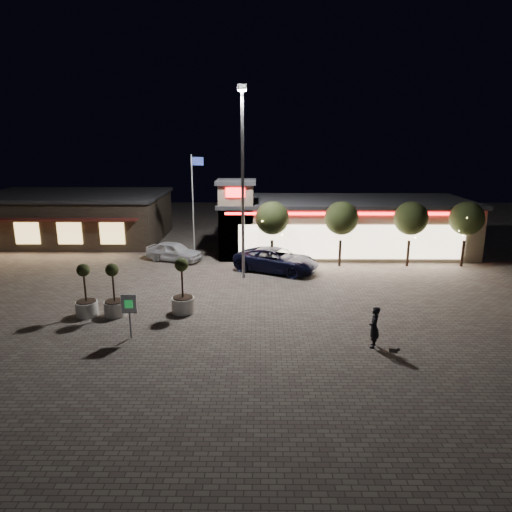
{
  "coord_description": "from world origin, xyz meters",
  "views": [
    {
      "loc": [
        3.12,
        -21.53,
        9.21
      ],
      "look_at": [
        2.87,
        6.0,
        2.04
      ],
      "focal_mm": 32.0,
      "sensor_mm": 36.0,
      "label": 1
    }
  ],
  "objects_px": {
    "pedestrian": "(374,327)",
    "planter_mid": "(114,300)",
    "white_sedan": "(174,251)",
    "planter_left": "(86,300)",
    "valet_sign": "(129,308)",
    "pickup_truck": "(276,260)"
  },
  "relations": [
    {
      "from": "planter_left",
      "to": "planter_mid",
      "type": "height_order",
      "value": "planter_mid"
    },
    {
      "from": "planter_mid",
      "to": "white_sedan",
      "type": "bearing_deg",
      "value": 84.37
    },
    {
      "from": "pickup_truck",
      "to": "planter_left",
      "type": "xyz_separation_m",
      "value": [
        -10.36,
        -8.41,
        0.06
      ]
    },
    {
      "from": "white_sedan",
      "to": "valet_sign",
      "type": "relative_size",
      "value": 2.02
    },
    {
      "from": "pickup_truck",
      "to": "pedestrian",
      "type": "xyz_separation_m",
      "value": [
        3.99,
        -12.06,
        0.13
      ]
    },
    {
      "from": "planter_left",
      "to": "white_sedan",
      "type": "bearing_deg",
      "value": 76.88
    },
    {
      "from": "pedestrian",
      "to": "white_sedan",
      "type": "bearing_deg",
      "value": -122.94
    },
    {
      "from": "planter_mid",
      "to": "valet_sign",
      "type": "relative_size",
      "value": 1.33
    },
    {
      "from": "pedestrian",
      "to": "planter_left",
      "type": "height_order",
      "value": "planter_left"
    },
    {
      "from": "pedestrian",
      "to": "planter_left",
      "type": "relative_size",
      "value": 0.67
    },
    {
      "from": "planter_left",
      "to": "valet_sign",
      "type": "relative_size",
      "value": 1.32
    },
    {
      "from": "pedestrian",
      "to": "valet_sign",
      "type": "xyz_separation_m",
      "value": [
        -11.25,
        0.89,
        0.55
      ]
    },
    {
      "from": "pedestrian",
      "to": "planter_mid",
      "type": "distance_m",
      "value": 13.36
    },
    {
      "from": "white_sedan",
      "to": "valet_sign",
      "type": "height_order",
      "value": "valet_sign"
    },
    {
      "from": "pickup_truck",
      "to": "planter_left",
      "type": "bearing_deg",
      "value": 153.57
    },
    {
      "from": "pedestrian",
      "to": "planter_left",
      "type": "xyz_separation_m",
      "value": [
        -14.35,
        3.65,
        -0.08
      ]
    },
    {
      "from": "planter_left",
      "to": "planter_mid",
      "type": "bearing_deg",
      "value": 0.56
    },
    {
      "from": "pickup_truck",
      "to": "valet_sign",
      "type": "distance_m",
      "value": 13.34
    },
    {
      "from": "pedestrian",
      "to": "valet_sign",
      "type": "height_order",
      "value": "valet_sign"
    },
    {
      "from": "pickup_truck",
      "to": "planter_mid",
      "type": "bearing_deg",
      "value": 157.98
    },
    {
      "from": "pickup_truck",
      "to": "planter_mid",
      "type": "relative_size",
      "value": 2.07
    },
    {
      "from": "pedestrian",
      "to": "planter_mid",
      "type": "bearing_deg",
      "value": -87.22
    }
  ]
}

